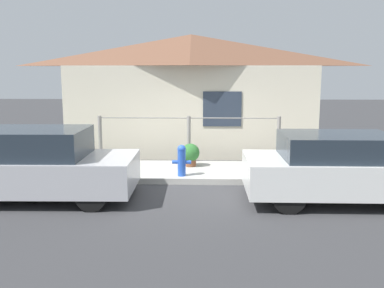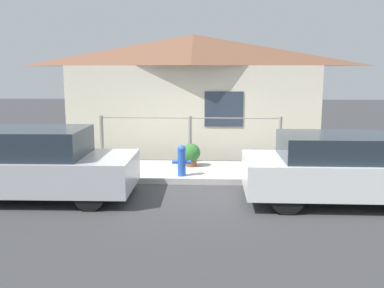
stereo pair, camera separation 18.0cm
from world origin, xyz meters
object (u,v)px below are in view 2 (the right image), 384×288
Objects in this scene: fire_hydrant at (182,160)px; potted_plant_near_hydrant at (191,154)px; potted_plant_by_fence at (75,153)px; car_right at (341,169)px; car_left at (41,164)px.

fire_hydrant is 1.05m from potted_plant_near_hydrant.
potted_plant_by_fence is (-2.98, -0.15, 0.02)m from potted_plant_near_hydrant.
potted_plant_by_fence is at bearing 162.42° from fire_hydrant.
potted_plant_near_hydrant is 0.92× the size of potted_plant_by_fence.
fire_hydrant is (-3.25, 1.45, -0.16)m from car_right.
fire_hydrant is at bearing 26.70° from car_left.
car_left is at bearing -88.29° from potted_plant_by_fence.
car_left is 2.36m from potted_plant_by_fence.
car_left is 6.00m from car_right.
car_right is at bearing -21.14° from potted_plant_by_fence.
potted_plant_near_hydrant is at bearing 39.35° from car_left.
car_left is 6.26× the size of potted_plant_near_hydrant.
fire_hydrant is 1.25× the size of potted_plant_near_hydrant.
car_left reaches higher than potted_plant_by_fence.
car_left is 3.11m from fire_hydrant.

